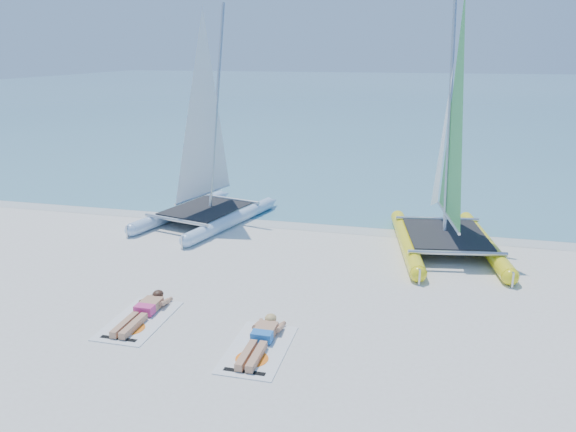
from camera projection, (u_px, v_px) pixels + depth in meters
name	position (u px, v px, depth m)	size (l,w,h in m)	color
ground	(277.00, 303.00, 11.49)	(140.00, 140.00, 0.00)	silver
sea	(409.00, 91.00, 70.05)	(140.00, 115.00, 0.01)	#75B6C4
wet_sand_strip	(325.00, 225.00, 16.60)	(140.00, 1.40, 0.01)	silver
catamaran_blue	(205.00, 157.00, 16.44)	(3.39, 5.18, 6.50)	#AED0E4
catamaran_yellow	(448.00, 165.00, 14.42)	(3.14, 5.45, 6.78)	yellow
towel_a	(139.00, 320.00, 10.71)	(1.00, 1.85, 0.02)	silver
sunbather_a	(144.00, 311.00, 10.86)	(0.37, 1.73, 0.26)	tan
towel_b	(258.00, 349.00, 9.69)	(1.00, 1.85, 0.02)	silver
sunbather_b	(261.00, 338.00, 9.84)	(0.37, 1.73, 0.26)	tan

